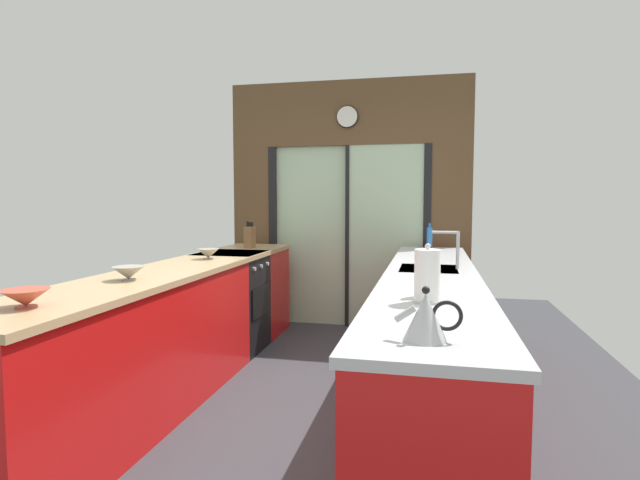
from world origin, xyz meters
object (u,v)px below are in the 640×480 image
knife_block (250,237)px  mixing_bowl_far (208,254)px  mixing_bowl_mid (128,273)px  paper_towel_roll (427,276)px  soap_bottle_near (427,275)px  oven_range (231,302)px  kettle (426,317)px  mixing_bowl_near (25,298)px  soap_bottle_far (430,238)px

knife_block → mixing_bowl_far: bearing=-90.0°
mixing_bowl_mid → mixing_bowl_far: bearing=90.0°
paper_towel_roll → soap_bottle_near: bearing=90.0°
oven_range → mixing_bowl_far: (0.02, -0.52, 0.51)m
mixing_bowl_mid → knife_block: bearing=90.0°
mixing_bowl_far → knife_block: knife_block is taller
mixing_bowl_mid → kettle: kettle is taller
soap_bottle_near → mixing_bowl_near: bearing=-159.3°
oven_range → soap_bottle_far: bearing=21.2°
knife_block → kettle: 3.54m
kettle → soap_bottle_near: 0.83m
soap_bottle_near → knife_block: bearing=128.7°
mixing_bowl_near → mixing_bowl_far: bearing=90.0°
kettle → soap_bottle_far: 3.29m
oven_range → knife_block: 0.74m
mixing_bowl_far → kettle: 2.74m
oven_range → soap_bottle_far: soap_bottle_far is taller
mixing_bowl_near → knife_block: (-0.00, 2.90, 0.07)m
mixing_bowl_mid → mixing_bowl_far: size_ratio=1.09×
mixing_bowl_near → soap_bottle_near: size_ratio=0.83×
kettle → soap_bottle_far: (-0.00, 3.29, 0.03)m
knife_block → paper_towel_roll: bearing=-53.2°
mixing_bowl_far → soap_bottle_near: size_ratio=0.69×
oven_range → soap_bottle_far: (1.80, 0.70, 0.58)m
mixing_bowl_mid → mixing_bowl_near: bearing=-90.0°
mixing_bowl_mid → mixing_bowl_far: 1.12m
oven_range → mixing_bowl_mid: size_ratio=4.79×
paper_towel_roll → soap_bottle_far: bearing=90.0°
soap_bottle_near → paper_towel_roll: paper_towel_roll is taller
mixing_bowl_far → soap_bottle_far: bearing=34.3°
oven_range → knife_block: bearing=87.7°
mixing_bowl_far → knife_block: bearing=90.0°
mixing_bowl_near → knife_block: 2.90m
mixing_bowl_far → mixing_bowl_mid: bearing=-90.0°
mixing_bowl_mid → paper_towel_roll: size_ratio=0.68×
mixing_bowl_mid → mixing_bowl_far: same height
knife_block → soap_bottle_near: (1.78, -2.23, -0.00)m
mixing_bowl_near → mixing_bowl_far: same height
oven_range → kettle: kettle is taller
mixing_bowl_near → soap_bottle_far: size_ratio=0.78×
oven_range → mixing_bowl_far: size_ratio=5.21×
oven_range → mixing_bowl_far: mixing_bowl_far is taller
kettle → paper_towel_roll: (-0.00, 0.67, 0.04)m
mixing_bowl_near → kettle: size_ratio=0.90×
kettle → paper_towel_roll: bearing=90.2°
mixing_bowl_far → kettle: kettle is taller
oven_range → soap_bottle_far: size_ratio=3.41×
knife_block → soap_bottle_near: 2.85m
mixing_bowl_near → mixing_bowl_far: size_ratio=1.19×
oven_range → paper_towel_roll: (1.80, -1.92, 0.59)m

